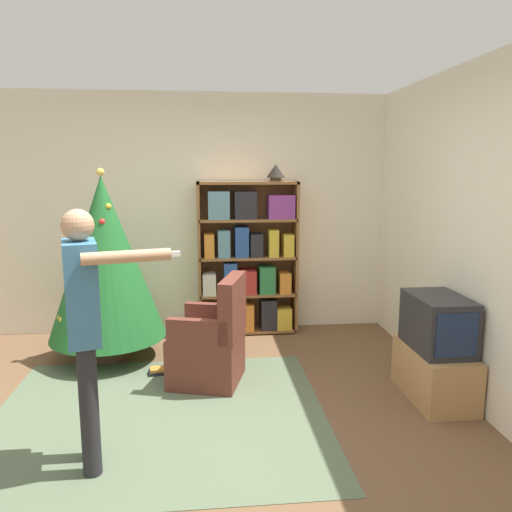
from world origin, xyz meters
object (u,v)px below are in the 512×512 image
christmas_tree (105,259)px  armchair (211,345)px  table_lamp (276,172)px  bookshelf (248,262)px  standing_person (85,320)px  television (438,323)px

christmas_tree → armchair: size_ratio=1.96×
christmas_tree → table_lamp: size_ratio=9.01×
bookshelf → standing_person: 2.70m
table_lamp → armchair: bearing=-119.3°
television → armchair: size_ratio=0.65×
christmas_tree → bookshelf: bearing=24.5°
bookshelf → christmas_tree: (-1.39, -0.63, 0.17)m
television → standing_person: (-2.48, -0.67, 0.31)m
christmas_tree → television: bearing=-22.6°
armchair → standing_person: size_ratio=0.58×
television → armchair: (-1.75, 0.49, -0.30)m
bookshelf → table_lamp: (0.30, 0.01, 0.97)m
television → christmas_tree: christmas_tree is taller
bookshelf → television: (1.33, -1.76, -0.18)m
bookshelf → christmas_tree: christmas_tree is taller
christmas_tree → armchair: (0.97, -0.64, -0.65)m
television → table_lamp: 2.35m
table_lamp → bookshelf: bearing=-177.9°
bookshelf → television: size_ratio=2.77×
christmas_tree → standing_person: christmas_tree is taller
bookshelf → television: 2.21m
christmas_tree → armchair: 1.33m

